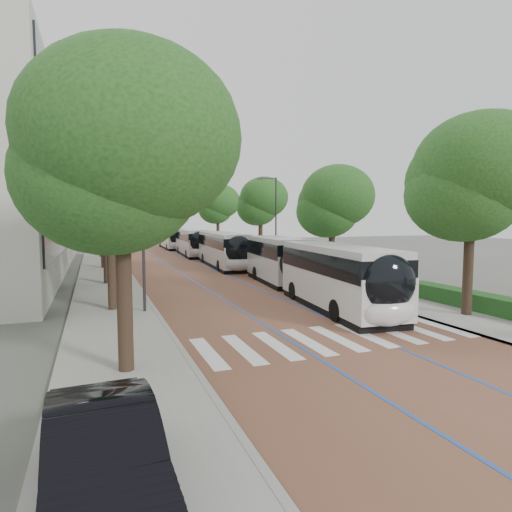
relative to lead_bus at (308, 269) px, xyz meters
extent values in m
plane|color=#51544C|center=(-3.31, -9.28, -1.63)|extent=(160.00, 160.00, 0.00)
cube|color=brown|center=(-3.31, 30.72, -1.62)|extent=(11.00, 140.00, 0.02)
cube|color=gray|center=(-10.81, 30.72, -1.57)|extent=(4.00, 140.00, 0.12)
cube|color=gray|center=(4.19, 30.72, -1.57)|extent=(4.00, 140.00, 0.12)
cube|color=gray|center=(-8.91, 30.72, -1.57)|extent=(0.20, 140.00, 0.14)
cube|color=gray|center=(2.29, 30.72, -1.57)|extent=(0.20, 140.00, 0.14)
cube|color=silver|center=(-8.11, -8.28, -1.60)|extent=(0.55, 3.60, 0.01)
cube|color=silver|center=(-6.86, -8.28, -1.60)|extent=(0.55, 3.60, 0.01)
cube|color=silver|center=(-5.61, -8.28, -1.60)|extent=(0.55, 3.60, 0.01)
cube|color=silver|center=(-4.36, -8.28, -1.60)|extent=(0.55, 3.60, 0.01)
cube|color=silver|center=(-3.11, -8.28, -1.60)|extent=(0.55, 3.60, 0.01)
cube|color=silver|center=(-1.86, -8.28, -1.60)|extent=(0.55, 3.60, 0.01)
cube|color=silver|center=(-0.61, -8.28, -1.60)|extent=(0.55, 3.60, 0.01)
cube|color=silver|center=(0.64, -8.28, -1.60)|extent=(0.55, 3.60, 0.01)
cube|color=silver|center=(1.89, -8.28, -1.60)|extent=(0.55, 3.60, 0.01)
cube|color=#2251AD|center=(-4.91, 30.72, -1.60)|extent=(0.12, 126.00, 0.01)
cube|color=#2251AD|center=(-1.71, 30.72, -1.60)|extent=(0.12, 126.00, 0.01)
cube|color=black|center=(-13.76, 18.72, 1.37)|extent=(0.12, 38.00, 1.60)
cube|color=black|center=(-13.76, 18.72, 4.57)|extent=(0.12, 38.00, 1.60)
cube|color=black|center=(-13.76, 18.72, 7.77)|extent=(0.12, 38.00, 1.60)
cube|color=black|center=(-13.76, 18.72, 10.77)|extent=(0.12, 38.00, 1.60)
cylinder|color=#2E2E30|center=(3.49, 12.72, 2.49)|extent=(0.14, 0.14, 8.00)
cube|color=#2E2E30|center=(2.69, 12.72, 6.39)|extent=(1.70, 0.12, 0.12)
cube|color=#2E2E30|center=(1.99, 12.72, 6.31)|extent=(0.50, 0.20, 0.10)
cylinder|color=#2E2E30|center=(-9.41, -1.28, 2.49)|extent=(0.14, 0.14, 8.00)
cylinder|color=black|center=(-10.81, -9.28, 0.56)|extent=(0.44, 0.44, 4.38)
ellipsoid|color=#184616|center=(-10.81, -9.28, 4.55)|extent=(6.10, 6.10, 5.18)
cylinder|color=black|center=(-10.81, -0.28, 0.62)|extent=(0.44, 0.44, 4.49)
ellipsoid|color=#184616|center=(-10.81, -0.28, 4.70)|extent=(6.48, 6.48, 5.51)
cylinder|color=black|center=(-10.81, 8.72, 0.78)|extent=(0.44, 0.44, 4.81)
ellipsoid|color=#184616|center=(-10.81, 8.72, 5.15)|extent=(6.20, 6.20, 5.27)
cylinder|color=black|center=(-10.81, 18.72, 0.90)|extent=(0.44, 0.44, 5.05)
ellipsoid|color=#184616|center=(-10.81, 18.72, 5.49)|extent=(6.19, 6.19, 5.26)
cylinder|color=black|center=(-10.81, 30.72, 0.74)|extent=(0.44, 0.44, 4.74)
ellipsoid|color=#184616|center=(-10.81, 30.72, 5.05)|extent=(5.44, 5.44, 4.62)
cylinder|color=black|center=(-10.81, 45.72, 0.55)|extent=(0.44, 0.44, 4.35)
ellipsoid|color=#184616|center=(-10.81, 45.72, 4.50)|extent=(5.59, 5.59, 4.75)
cylinder|color=black|center=(4.39, -7.28, 0.55)|extent=(0.44, 0.44, 4.35)
ellipsoid|color=#184616|center=(4.39, -7.28, 4.50)|extent=(6.00, 6.00, 5.10)
cylinder|color=black|center=(4.39, 4.72, 0.34)|extent=(0.44, 0.44, 3.93)
ellipsoid|color=#184616|center=(4.39, 4.72, 3.91)|extent=(5.21, 5.21, 4.43)
cylinder|color=black|center=(4.39, 18.72, 0.53)|extent=(0.44, 0.44, 4.31)
ellipsoid|color=#184616|center=(4.39, 18.72, 4.44)|extent=(4.92, 4.92, 4.18)
cylinder|color=black|center=(4.39, 34.72, 0.60)|extent=(0.44, 0.44, 4.45)
ellipsoid|color=#184616|center=(4.39, 34.72, 4.64)|extent=(5.45, 5.45, 4.63)
cylinder|color=black|center=(0.13, 1.29, 0.15)|extent=(2.38, 1.12, 2.30)
cube|color=silver|center=(-0.37, -3.81, -0.37)|extent=(3.40, 9.56, 1.82)
cube|color=black|center=(-0.37, -3.81, 0.77)|extent=(3.42, 9.38, 0.97)
cube|color=#BABABC|center=(-0.37, -3.81, 1.42)|extent=(3.33, 9.37, 0.31)
cube|color=black|center=(-0.37, -3.81, -1.45)|extent=(3.31, 9.18, 0.35)
cube|color=silver|center=(0.55, 5.59, -0.37)|extent=(3.24, 7.95, 1.82)
cube|color=black|center=(0.55, 5.59, 0.77)|extent=(3.26, 7.80, 0.97)
cube|color=#BABABC|center=(0.55, 5.59, 1.42)|extent=(3.17, 7.79, 0.31)
cube|color=black|center=(0.55, 5.59, -1.45)|extent=(3.16, 7.63, 0.35)
ellipsoid|color=black|center=(-0.81, -8.32, 0.38)|extent=(2.45, 1.32, 2.28)
ellipsoid|color=silver|center=(-0.82, -8.37, -0.76)|extent=(2.44, 1.22, 1.14)
cylinder|color=black|center=(-1.72, -5.97, -1.13)|extent=(0.40, 1.02, 1.00)
cylinder|color=black|center=(0.53, -6.19, -1.13)|extent=(0.40, 1.02, 1.00)
cylinder|color=black|center=(-0.42, 7.37, -1.13)|extent=(0.40, 1.02, 1.00)
cylinder|color=black|center=(1.83, 7.15, -1.13)|extent=(0.40, 1.02, 1.00)
cylinder|color=black|center=(-1.20, -0.64, -1.13)|extent=(0.40, 1.02, 1.00)
cylinder|color=black|center=(1.05, -0.86, -1.13)|extent=(0.40, 1.02, 1.00)
cube|color=silver|center=(-0.25, 16.61, -0.37)|extent=(3.25, 12.13, 1.82)
cube|color=black|center=(-0.25, 16.61, 0.77)|extent=(3.28, 11.90, 0.97)
cube|color=#BABABC|center=(-0.25, 16.61, 1.42)|extent=(3.19, 11.89, 0.31)
cube|color=black|center=(-0.25, 16.61, -1.45)|extent=(3.17, 11.65, 0.35)
ellipsoid|color=black|center=(-0.62, 10.77, 0.38)|extent=(2.41, 1.25, 2.28)
ellipsoid|color=silver|center=(-0.63, 10.72, -0.76)|extent=(2.41, 1.15, 1.14)
cylinder|color=black|center=(-1.61, 13.09, -1.13)|extent=(0.36, 1.02, 1.00)
cylinder|color=black|center=(0.65, 12.94, -1.13)|extent=(0.36, 1.02, 1.00)
cylinder|color=black|center=(-1.14, 20.47, -1.13)|extent=(0.36, 1.02, 1.00)
cylinder|color=black|center=(1.12, 20.33, -1.13)|extent=(0.36, 1.02, 1.00)
cube|color=silver|center=(-0.33, 29.72, -0.37)|extent=(3.25, 12.13, 1.82)
cube|color=black|center=(-0.33, 29.72, 0.77)|extent=(3.27, 11.90, 0.97)
cube|color=#BABABC|center=(-0.33, 29.72, 1.42)|extent=(3.18, 11.89, 0.31)
cube|color=black|center=(-0.33, 29.72, -1.45)|extent=(3.17, 11.65, 0.35)
ellipsoid|color=black|center=(-0.70, 23.88, 0.38)|extent=(2.41, 1.25, 2.28)
ellipsoid|color=silver|center=(-0.70, 23.83, -0.76)|extent=(2.41, 1.15, 1.14)
cylinder|color=black|center=(-1.69, 26.20, -1.13)|extent=(0.36, 1.02, 1.00)
cylinder|color=black|center=(0.57, 26.05, -1.13)|extent=(0.36, 1.02, 1.00)
cylinder|color=black|center=(-1.22, 33.58, -1.13)|extent=(0.36, 1.02, 1.00)
cylinder|color=black|center=(1.03, 33.44, -1.13)|extent=(0.36, 1.02, 1.00)
cube|color=silver|center=(-0.53, 43.21, -0.37)|extent=(2.75, 12.05, 1.82)
cube|color=black|center=(-0.53, 43.21, 0.77)|extent=(2.79, 11.81, 0.97)
cube|color=#BABABC|center=(-0.53, 43.21, 1.42)|extent=(2.70, 11.81, 0.31)
cube|color=black|center=(-0.53, 43.21, -1.45)|extent=(2.69, 11.57, 0.35)
ellipsoid|color=black|center=(-0.66, 37.36, 0.38)|extent=(2.37, 1.15, 2.28)
ellipsoid|color=silver|center=(-0.66, 37.31, -0.76)|extent=(2.37, 1.05, 1.14)
cylinder|color=black|center=(-1.74, 39.64, -1.13)|extent=(0.32, 1.01, 1.00)
cylinder|color=black|center=(0.52, 39.59, -1.13)|extent=(0.32, 1.01, 1.00)
cylinder|color=black|center=(-1.58, 47.04, -1.13)|extent=(0.32, 1.01, 1.00)
cylinder|color=black|center=(0.68, 46.99, -1.13)|extent=(0.32, 1.01, 1.00)
imported|color=black|center=(-11.55, -15.36, -0.73)|extent=(1.88, 4.81, 1.56)
camera|label=1|loc=(-11.58, -21.96, 2.89)|focal=30.00mm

